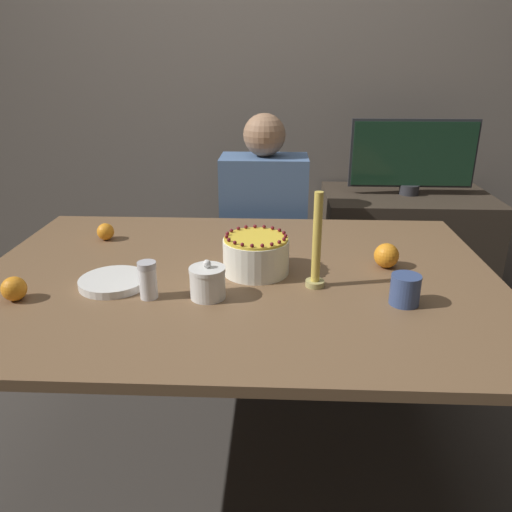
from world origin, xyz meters
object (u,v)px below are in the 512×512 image
object	(u,v)px
sugar_shaker	(148,280)
candle	(316,249)
sugar_bowl	(208,282)
tv_monitor	(413,156)
cake	(256,255)
person_man_blue_shirt	(264,252)

from	to	relation	value
sugar_shaker	candle	world-z (taller)	candle
sugar_bowl	tv_monitor	distance (m)	1.54
candle	tv_monitor	xyz separation A→B (m)	(0.56, 1.17, 0.07)
candle	sugar_bowl	bearing A→B (deg)	-163.76
sugar_shaker	cake	bearing A→B (deg)	33.72
cake	sugar_bowl	distance (m)	0.23
sugar_bowl	sugar_shaker	size ratio (longest dim) A/B	1.06
sugar_bowl	person_man_blue_shirt	size ratio (longest dim) A/B	0.10
candle	person_man_blue_shirt	world-z (taller)	person_man_blue_shirt
cake	person_man_blue_shirt	size ratio (longest dim) A/B	0.18
cake	sugar_shaker	world-z (taller)	cake
person_man_blue_shirt	tv_monitor	xyz separation A→B (m)	(0.74, 0.28, 0.43)
cake	tv_monitor	distance (m)	1.31
cake	tv_monitor	world-z (taller)	tv_monitor
cake	sugar_shaker	distance (m)	0.36
candle	tv_monitor	bearing A→B (deg)	64.38
cake	sugar_bowl	bearing A→B (deg)	-124.36
sugar_shaker	tv_monitor	xyz separation A→B (m)	(1.05, 1.27, 0.14)
tv_monitor	cake	bearing A→B (deg)	-124.84
sugar_bowl	person_man_blue_shirt	distance (m)	1.03
cake	tv_monitor	bearing A→B (deg)	55.16
sugar_bowl	person_man_blue_shirt	xyz separation A→B (m)	(0.13, 0.98, -0.28)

